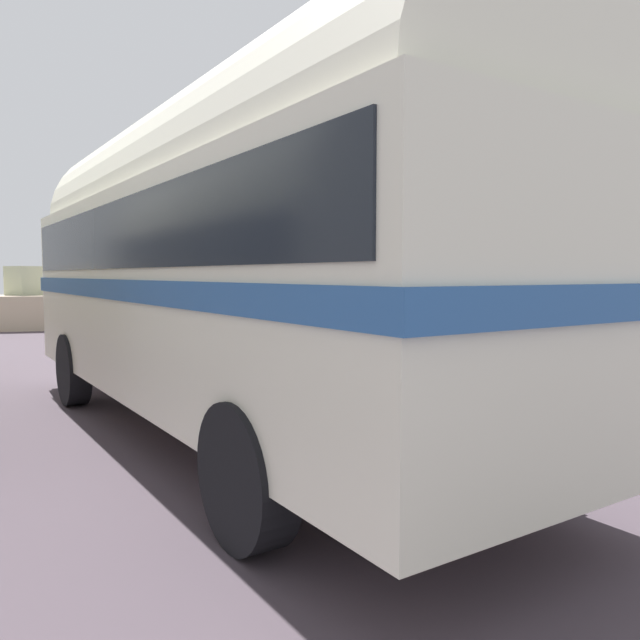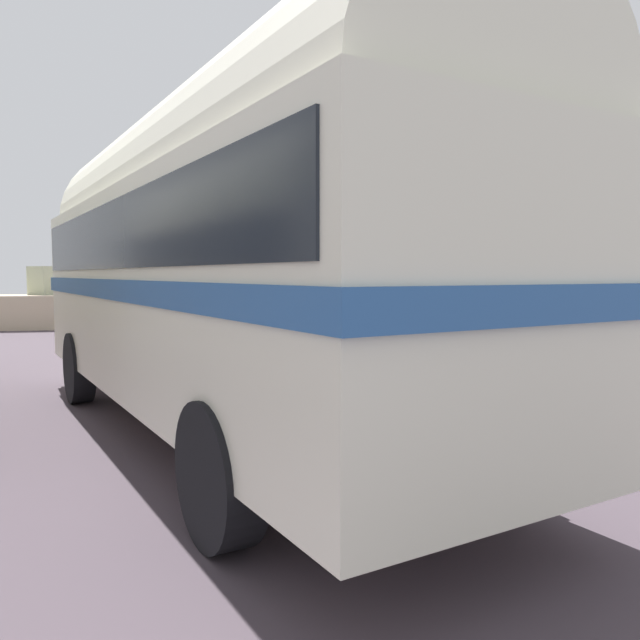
% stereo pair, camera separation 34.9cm
% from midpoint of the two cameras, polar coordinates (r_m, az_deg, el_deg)
% --- Properties ---
extents(ground, '(32.00, 26.00, 0.02)m').
position_cam_midpoint_polar(ground, '(10.06, 5.39, -5.87)').
color(ground, '#433941').
extents(breakwater, '(31.36, 2.34, 2.47)m').
position_cam_midpoint_polar(breakwater, '(21.53, -2.87, 1.45)').
color(breakwater, tan).
rests_on(breakwater, ground).
extents(parking_lines, '(7.92, 4.40, 0.01)m').
position_cam_midpoint_polar(parking_lines, '(16.26, 25.39, -2.33)').
color(parking_lines, yellow).
rests_on(parking_lines, ground).
extents(vintage_coach, '(5.16, 8.89, 3.70)m').
position_cam_midpoint_polar(vintage_coach, '(6.71, -7.34, 6.57)').
color(vintage_coach, black).
rests_on(vintage_coach, ground).
extents(parked_car_nearest, '(4.12, 1.76, 1.86)m').
position_cam_midpoint_polar(parked_car_nearest, '(14.55, 17.59, 0.90)').
color(parked_car_nearest, black).
rests_on(parked_car_nearest, ground).
extents(parked_car_middle, '(4.18, 1.90, 1.86)m').
position_cam_midpoint_polar(parked_car_middle, '(16.38, 25.18, 1.05)').
color(parked_car_middle, black).
rests_on(parked_car_middle, ground).
extents(lamp_post, '(0.83, 0.48, 7.17)m').
position_cam_midpoint_polar(lamp_post, '(16.67, 8.70, 11.88)').
color(lamp_post, '#5B5B60').
rests_on(lamp_post, ground).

